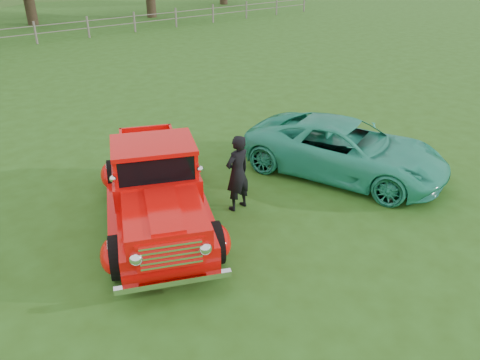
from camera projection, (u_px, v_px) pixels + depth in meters
ground at (257, 240)px, 8.91m from camera, size 140.00×140.00×0.00m
red_pickup at (156, 188)px, 9.09m from camera, size 3.66×5.26×1.78m
teal_sedan at (345, 149)px, 11.14m from camera, size 3.66×5.21×1.32m
man at (237, 173)px, 9.61m from camera, size 0.63×0.44×1.65m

